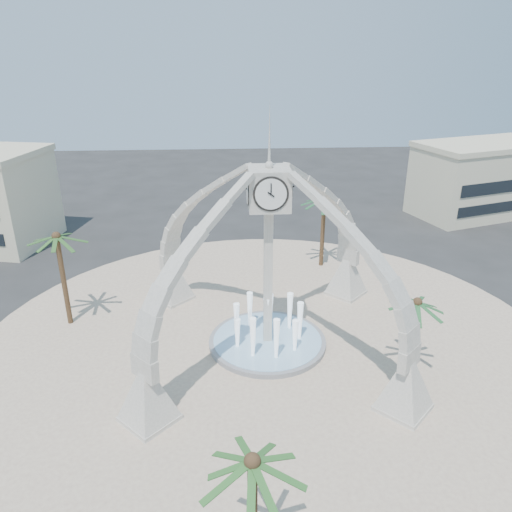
{
  "coord_description": "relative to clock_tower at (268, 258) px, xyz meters",
  "views": [
    {
      "loc": [
        -2.62,
        -29.07,
        19.03
      ],
      "look_at": [
        -0.66,
        2.0,
        5.79
      ],
      "focal_mm": 35.0,
      "sensor_mm": 36.0,
      "label": 1
    }
  ],
  "objects": [
    {
      "name": "ground",
      "position": [
        0.0,
        0.0,
        -6.49
      ],
      "size": [
        140.0,
        140.0,
        0.0
      ],
      "primitive_type": "plane",
      "color": "#282828",
      "rests_on": "ground"
    },
    {
      "name": "plaza",
      "position": [
        0.0,
        0.0,
        -6.46
      ],
      "size": [
        40.0,
        40.0,
        0.06
      ],
      "primitive_type": "cylinder",
      "color": "beige",
      "rests_on": "ground"
    },
    {
      "name": "clock_tower",
      "position": [
        0.0,
        0.0,
        0.0
      ],
      "size": [
        17.94,
        17.94,
        16.3
      ],
      "color": "beige",
      "rests_on": "ground"
    },
    {
      "name": "fountain",
      "position": [
        0.0,
        0.0,
        -6.2
      ],
      "size": [
        8.0,
        8.0,
        3.62
      ],
      "color": "#98989B",
      "rests_on": "ground"
    },
    {
      "name": "building_ne",
      "position": [
        30.0,
        28.0,
        -2.18
      ],
      "size": [
        21.87,
        14.17,
        8.6
      ],
      "rotation": [
        0.0,
        0.0,
        0.31
      ],
      "color": "beige",
      "rests_on": "ground"
    },
    {
      "name": "palm_east",
      "position": [
        8.5,
        -3.83,
        -1.5
      ],
      "size": [
        4.43,
        4.43,
        5.74
      ],
      "rotation": [
        0.0,
        0.0,
        -0.28
      ],
      "color": "brown",
      "rests_on": "ground"
    },
    {
      "name": "palm_west",
      "position": [
        -14.3,
        3.75,
        0.27
      ],
      "size": [
        4.01,
        4.01,
        7.63
      ],
      "rotation": [
        0.0,
        0.0,
        -0.02
      ],
      "color": "brown",
      "rests_on": "ground"
    },
    {
      "name": "palm_north",
      "position": [
        6.1,
        12.95,
        -0.08
      ],
      "size": [
        4.9,
        4.9,
        7.28
      ],
      "rotation": [
        0.0,
        0.0,
        0.23
      ],
      "color": "brown",
      "rests_on": "ground"
    },
    {
      "name": "palm_south",
      "position": [
        -1.92,
        -16.06,
        -0.8
      ],
      "size": [
        5.04,
        5.04,
        6.51
      ],
      "rotation": [
        0.0,
        0.0,
        -0.39
      ],
      "color": "brown",
      "rests_on": "ground"
    }
  ]
}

